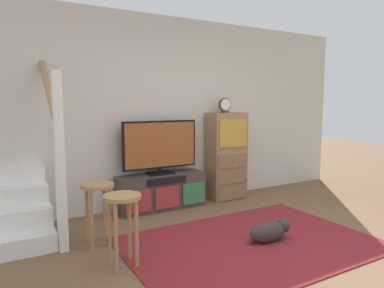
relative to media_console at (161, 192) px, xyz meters
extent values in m
plane|color=brown|center=(0.30, -2.19, -0.25)|extent=(20.00, 20.00, 0.00)
cube|color=beige|center=(0.30, 0.27, 1.10)|extent=(6.40, 0.12, 2.70)
cube|color=maroon|center=(0.30, -1.59, -0.24)|extent=(2.60, 1.80, 0.01)
cube|color=#423833|center=(0.00, 0.01, 0.00)|extent=(1.25, 0.36, 0.49)
cube|color=maroon|center=(-0.42, -0.18, -0.04)|extent=(0.35, 0.02, 0.30)
cube|color=maroon|center=(0.00, -0.18, -0.04)|extent=(0.35, 0.02, 0.30)
cube|color=#337042|center=(0.42, -0.18, -0.04)|extent=(0.35, 0.02, 0.30)
cube|color=black|center=(0.00, -0.18, 0.19)|extent=(0.56, 0.02, 0.09)
cube|color=black|center=(0.00, 0.03, 0.26)|extent=(0.36, 0.22, 0.02)
cylinder|color=black|center=(0.00, 0.03, 0.30)|extent=(0.05, 0.05, 0.06)
cube|color=black|center=(0.00, 0.03, 0.66)|extent=(1.09, 0.05, 0.66)
cube|color=brown|center=(0.00, 0.00, 0.66)|extent=(1.04, 0.01, 0.61)
cube|color=#93704C|center=(1.11, 0.02, 0.42)|extent=(0.58, 0.34, 1.33)
cube|color=brown|center=(1.11, -0.16, -0.12)|extent=(0.53, 0.02, 0.21)
sphere|color=olive|center=(1.11, -0.18, -0.12)|extent=(0.03, 0.03, 0.03)
cube|color=brown|center=(1.11, -0.16, 0.12)|extent=(0.53, 0.02, 0.21)
sphere|color=olive|center=(1.11, -0.18, 0.12)|extent=(0.03, 0.03, 0.03)
cube|color=brown|center=(1.11, -0.16, 0.36)|extent=(0.53, 0.02, 0.21)
sphere|color=olive|center=(1.11, -0.18, 0.36)|extent=(0.03, 0.03, 0.03)
cube|color=#B79333|center=(1.11, -0.16, 0.79)|extent=(0.49, 0.02, 0.42)
cube|color=#4C3823|center=(1.06, 0.00, 1.10)|extent=(0.12, 0.08, 0.02)
cylinder|color=brown|center=(1.06, 0.00, 1.21)|extent=(0.20, 0.04, 0.20)
cylinder|color=silver|center=(1.06, -0.03, 1.21)|extent=(0.17, 0.01, 0.17)
cube|color=white|center=(-1.95, -0.66, -0.15)|extent=(0.90, 0.26, 0.19)
cube|color=white|center=(-1.95, -0.40, -0.06)|extent=(0.90, 0.26, 0.38)
cube|color=white|center=(-1.95, -0.14, 0.04)|extent=(0.90, 0.26, 0.57)
cube|color=white|center=(-1.95, 0.12, 0.13)|extent=(0.90, 0.26, 0.76)
cube|color=white|center=(-1.95, 0.38, 0.23)|extent=(0.90, 0.26, 0.95)
cube|color=white|center=(-1.45, -0.79, 0.65)|extent=(0.09, 0.09, 1.80)
cube|color=#9E7547|center=(-1.45, -0.14, 1.45)|extent=(0.06, 1.33, 0.99)
cylinder|color=#A37A4C|center=(-1.13, -1.50, 0.07)|extent=(0.04, 0.04, 0.63)
cylinder|color=#A37A4C|center=(-0.94, -1.50, 0.07)|extent=(0.04, 0.04, 0.63)
cylinder|color=#A37A4C|center=(-1.13, -1.32, 0.07)|extent=(0.04, 0.04, 0.63)
cylinder|color=#A37A4C|center=(-0.94, -1.32, 0.07)|extent=(0.04, 0.04, 0.63)
cylinder|color=#A37A4C|center=(-1.03, -1.41, 0.41)|extent=(0.34, 0.34, 0.03)
cylinder|color=#A37A4C|center=(-1.19, -0.90, 0.06)|extent=(0.04, 0.04, 0.62)
cylinder|color=#A37A4C|center=(-1.00, -0.90, 0.06)|extent=(0.04, 0.04, 0.62)
cylinder|color=#A37A4C|center=(-1.19, -0.72, 0.06)|extent=(0.04, 0.04, 0.62)
cylinder|color=#A37A4C|center=(-1.00, -0.72, 0.06)|extent=(0.04, 0.04, 0.62)
cylinder|color=#A37A4C|center=(-1.10, -0.81, 0.39)|extent=(0.34, 0.34, 0.03)
ellipsoid|color=#332D28|center=(0.48, -1.65, -0.14)|extent=(0.46, 0.24, 0.22)
sphere|color=#332D28|center=(0.69, -1.67, -0.09)|extent=(0.15, 0.15, 0.15)
cylinder|color=#332D28|center=(0.28, -1.63, -0.17)|extent=(0.10, 0.05, 0.16)
camera|label=1|loc=(-2.00, -4.36, 1.25)|focal=32.62mm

